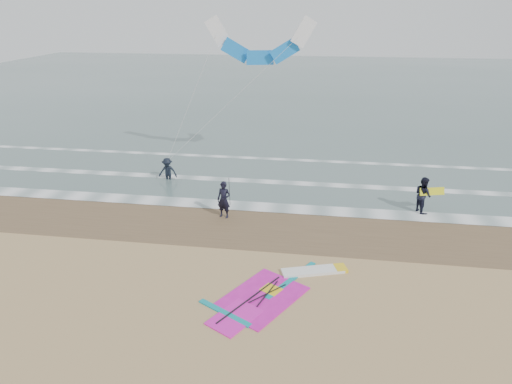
# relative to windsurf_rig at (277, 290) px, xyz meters

# --- Properties ---
(ground) EXTENTS (120.00, 120.00, 0.00)m
(ground) POSITION_rel_windsurf_rig_xyz_m (0.48, -0.63, -0.04)
(ground) COLOR tan
(ground) RESTS_ON ground
(sea_water) EXTENTS (120.00, 80.00, 0.02)m
(sea_water) POSITION_rel_windsurf_rig_xyz_m (0.48, 47.37, -0.02)
(sea_water) COLOR #47605E
(sea_water) RESTS_ON ground
(wet_sand_band) EXTENTS (120.00, 5.00, 0.01)m
(wet_sand_band) POSITION_rel_windsurf_rig_xyz_m (0.48, 5.37, -0.03)
(wet_sand_band) COLOR brown
(wet_sand_band) RESTS_ON ground
(foam_waterline) EXTENTS (120.00, 9.15, 0.02)m
(foam_waterline) POSITION_rel_windsurf_rig_xyz_m (0.48, 9.81, -0.01)
(foam_waterline) COLOR white
(foam_waterline) RESTS_ON ground
(windsurf_rig) EXTENTS (5.48, 5.19, 0.13)m
(windsurf_rig) POSITION_rel_windsurf_rig_xyz_m (0.00, 0.00, 0.00)
(windsurf_rig) COLOR white
(windsurf_rig) RESTS_ON ground
(person_standing) EXTENTS (0.78, 0.60, 1.92)m
(person_standing) POSITION_rel_windsurf_rig_xyz_m (-3.36, 6.11, 0.92)
(person_standing) COLOR black
(person_standing) RESTS_ON ground
(person_walking) EXTENTS (1.05, 1.15, 1.92)m
(person_walking) POSITION_rel_windsurf_rig_xyz_m (6.70, 8.24, 0.93)
(person_walking) COLOR black
(person_walking) RESTS_ON ground
(person_wading) EXTENTS (1.18, 0.72, 1.77)m
(person_wading) POSITION_rel_windsurf_rig_xyz_m (-7.92, 10.83, 0.85)
(person_wading) COLOR black
(person_wading) RESTS_ON ground
(held_pole) EXTENTS (0.17, 0.86, 1.82)m
(held_pole) POSITION_rel_windsurf_rig_xyz_m (-3.06, 6.11, 1.37)
(held_pole) COLOR black
(held_pole) RESTS_ON ground
(carried_kiteboard) EXTENTS (1.30, 0.51, 0.39)m
(carried_kiteboard) POSITION_rel_windsurf_rig_xyz_m (7.10, 8.14, 1.18)
(carried_kiteboard) COLOR yellow
(carried_kiteboard) RESTS_ON ground
(surf_kite) EXTENTS (8.67, 3.50, 8.34)m
(surf_kite) POSITION_rel_windsurf_rig_xyz_m (-2.66, 14.04, 7.79)
(surf_kite) COLOR white
(surf_kite) RESTS_ON ground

